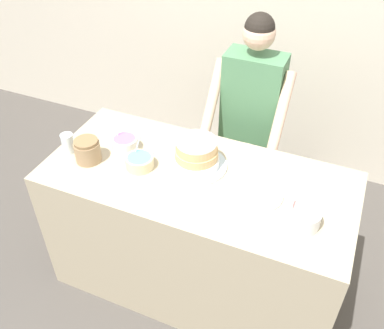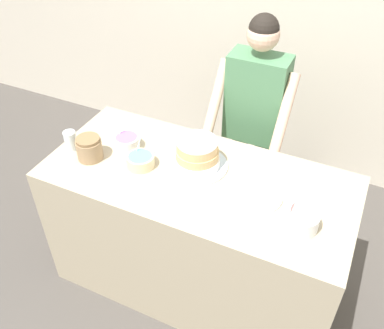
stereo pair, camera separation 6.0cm
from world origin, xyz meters
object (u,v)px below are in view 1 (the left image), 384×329
cake (196,155)px  ceramic_plate (257,194)px  frosting_bowl_blue (140,161)px  frosting_bowl_purple (125,143)px  person_baker (251,110)px  drinking_glass (68,143)px  frosting_bowl_pink (303,217)px  stoneware_jar (87,150)px

cake → ceramic_plate: cake is taller
frosting_bowl_blue → frosting_bowl_purple: 0.18m
person_baker → frosting_bowl_purple: 0.83m
frosting_bowl_blue → drinking_glass: 0.44m
frosting_bowl_pink → frosting_bowl_purple: size_ratio=1.13×
frosting_bowl_pink → drinking_glass: (-1.33, 0.04, 0.01)m
frosting_bowl_purple → stoneware_jar: (-0.14, -0.16, 0.02)m
ceramic_plate → stoneware_jar: 0.94m
person_baker → frosting_bowl_purple: size_ratio=9.70×
person_baker → cake: bearing=-101.8°
cake → frosting_bowl_pink: frosting_bowl_pink is taller
frosting_bowl_purple → ceramic_plate: (0.80, -0.07, -0.04)m
frosting_bowl_purple → drinking_glass: size_ratio=1.40×
cake → frosting_bowl_pink: (0.62, -0.20, -0.03)m
cake → stoneware_jar: 0.60m
frosting_bowl_blue → stoneware_jar: size_ratio=1.17×
drinking_glass → frosting_bowl_pink: bearing=-1.8°
frosting_bowl_pink → frosting_bowl_blue: bearing=175.1°
person_baker → frosting_bowl_pink: 0.94m
frosting_bowl_blue → ceramic_plate: frosting_bowl_blue is taller
cake → drinking_glass: 0.73m
stoneware_jar → person_baker: bearing=48.4°
frosting_bowl_pink → frosting_bowl_blue: size_ratio=1.10×
frosting_bowl_purple → stoneware_jar: bearing=-129.6°
frosting_bowl_pink → ceramic_plate: size_ratio=0.71×
frosting_bowl_purple → ceramic_plate: size_ratio=0.63×
cake → frosting_bowl_blue: cake is taller
person_baker → frosting_bowl_blue: bearing=-119.2°
cake → ceramic_plate: 0.39m
stoneware_jar → drinking_glass: bearing=171.1°
person_baker → stoneware_jar: bearing=-131.6°
frosting_bowl_blue → ceramic_plate: 0.65m
frosting_bowl_pink → stoneware_jar: size_ratio=1.28×
frosting_bowl_purple → ceramic_plate: frosting_bowl_purple is taller
person_baker → frosting_bowl_pink: bearing=-58.3°
frosting_bowl_pink → stoneware_jar: (-1.18, 0.02, 0.02)m
frosting_bowl_purple → stoneware_jar: 0.22m
frosting_bowl_blue → ceramic_plate: bearing=2.8°
frosting_bowl_pink → ceramic_plate: 0.27m
frosting_bowl_pink → frosting_bowl_purple: frosting_bowl_pink is taller
drinking_glass → ceramic_plate: bearing=3.6°
person_baker → stoneware_jar: size_ratio=10.98×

